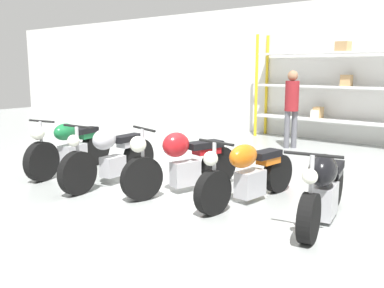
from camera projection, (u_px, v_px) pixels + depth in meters
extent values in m
plane|color=#9EA3A0|center=(175.00, 192.00, 6.57)|extent=(30.00, 30.00, 0.00)
cube|color=silver|center=(337.00, 71.00, 10.91)|extent=(30.00, 0.08, 3.60)
cylinder|color=gold|center=(256.00, 86.00, 11.76)|extent=(0.08, 0.08, 2.77)
cylinder|color=gold|center=(267.00, 85.00, 12.18)|extent=(0.08, 0.08, 2.77)
cube|color=silver|center=(348.00, 122.00, 10.53)|extent=(4.99, 0.55, 0.05)
cube|color=silver|center=(351.00, 87.00, 10.39)|extent=(4.99, 0.55, 0.05)
cube|color=silver|center=(353.00, 52.00, 10.24)|extent=(4.99, 0.55, 0.05)
cube|color=silver|center=(317.00, 114.00, 11.06)|extent=(0.23, 0.30, 0.21)
cube|color=tan|center=(346.00, 80.00, 10.52)|extent=(0.25, 0.20, 0.28)
cube|color=tan|center=(318.00, 113.00, 11.07)|extent=(0.21, 0.25, 0.29)
cube|color=tan|center=(343.00, 46.00, 10.29)|extent=(0.34, 0.30, 0.23)
cylinder|color=black|center=(42.00, 161.00, 7.18)|extent=(0.29, 0.69, 0.67)
cylinder|color=black|center=(96.00, 148.00, 8.38)|extent=(0.29, 0.69, 0.67)
cube|color=#ADADB2|center=(73.00, 155.00, 7.83)|extent=(0.37, 0.54, 0.41)
ellipsoid|color=#196B38|center=(65.00, 132.00, 7.60)|extent=(0.35, 0.53, 0.30)
cube|color=black|center=(85.00, 131.00, 8.07)|extent=(0.32, 0.57, 0.10)
cube|color=#196B38|center=(87.00, 135.00, 8.12)|extent=(0.26, 0.40, 0.12)
cylinder|color=#ADADB2|center=(41.00, 141.00, 7.14)|extent=(0.06, 0.06, 0.68)
sphere|color=silver|center=(38.00, 133.00, 7.05)|extent=(0.23, 0.23, 0.23)
cylinder|color=black|center=(42.00, 121.00, 7.10)|extent=(0.55, 0.15, 0.04)
cylinder|color=black|center=(78.00, 173.00, 6.40)|extent=(0.20, 0.67, 0.66)
cylinder|color=black|center=(139.00, 157.00, 7.52)|extent=(0.20, 0.67, 0.66)
cube|color=#ADADB2|center=(113.00, 166.00, 7.00)|extent=(0.28, 0.41, 0.32)
ellipsoid|color=#B7B7BF|center=(104.00, 139.00, 6.78)|extent=(0.33, 0.46, 0.33)
cube|color=black|center=(128.00, 138.00, 7.22)|extent=(0.29, 0.61, 0.10)
cube|color=#B7B7BF|center=(129.00, 143.00, 7.27)|extent=(0.24, 0.43, 0.12)
cylinder|color=#ADADB2|center=(78.00, 150.00, 6.35)|extent=(0.05, 0.05, 0.70)
sphere|color=silver|center=(73.00, 141.00, 6.27)|extent=(0.18, 0.18, 0.18)
cylinder|color=black|center=(78.00, 126.00, 6.31)|extent=(0.62, 0.10, 0.04)
cylinder|color=black|center=(142.00, 179.00, 6.12)|extent=(0.27, 0.65, 0.64)
cylinder|color=black|center=(219.00, 166.00, 6.93)|extent=(0.27, 0.65, 0.64)
cube|color=#ADADB2|center=(185.00, 173.00, 6.56)|extent=(0.32, 0.49, 0.38)
ellipsoid|color=#B2191E|center=(176.00, 145.00, 6.38)|extent=(0.41, 0.50, 0.37)
cube|color=black|center=(204.00, 145.00, 6.70)|extent=(0.40, 0.64, 0.10)
cube|color=#B2191E|center=(207.00, 150.00, 6.74)|extent=(0.32, 0.46, 0.12)
cylinder|color=#ADADB2|center=(143.00, 154.00, 6.07)|extent=(0.06, 0.06, 0.72)
sphere|color=silver|center=(138.00, 144.00, 6.00)|extent=(0.23, 0.23, 0.23)
cylinder|color=black|center=(144.00, 129.00, 6.02)|extent=(0.58, 0.18, 0.04)
cylinder|color=black|center=(213.00, 193.00, 5.53)|extent=(0.19, 0.60, 0.59)
cylinder|color=black|center=(278.00, 173.00, 6.54)|extent=(0.19, 0.60, 0.59)
cube|color=#ADADB2|center=(250.00, 183.00, 6.08)|extent=(0.29, 0.47, 0.37)
ellipsoid|color=orange|center=(243.00, 156.00, 5.89)|extent=(0.32, 0.53, 0.33)
cube|color=black|center=(266.00, 154.00, 6.26)|extent=(0.28, 0.54, 0.10)
cube|color=orange|center=(268.00, 160.00, 6.32)|extent=(0.23, 0.38, 0.12)
cylinder|color=#ADADB2|center=(214.00, 168.00, 5.49)|extent=(0.05, 0.05, 0.66)
sphere|color=silver|center=(211.00, 159.00, 5.42)|extent=(0.19, 0.19, 0.19)
cylinder|color=black|center=(216.00, 142.00, 5.45)|extent=(0.58, 0.09, 0.04)
cylinder|color=black|center=(309.00, 218.00, 4.64)|extent=(0.26, 0.58, 0.56)
cylinder|color=black|center=(334.00, 185.00, 5.95)|extent=(0.26, 0.58, 0.56)
cube|color=#ADADB2|center=(324.00, 200.00, 5.34)|extent=(0.36, 0.53, 0.41)
ellipsoid|color=black|center=(323.00, 170.00, 5.12)|extent=(0.43, 0.57, 0.39)
cube|color=black|center=(331.00, 166.00, 5.58)|extent=(0.36, 0.52, 0.10)
cube|color=black|center=(332.00, 171.00, 5.68)|extent=(0.30, 0.37, 0.12)
cylinder|color=#ADADB2|center=(311.00, 187.00, 4.59)|extent=(0.06, 0.06, 0.69)
sphere|color=silver|center=(310.00, 177.00, 4.51)|extent=(0.17, 0.17, 0.17)
cylinder|color=black|center=(313.00, 155.00, 4.56)|extent=(0.63, 0.17, 0.04)
cylinder|color=#595960|center=(294.00, 129.00, 10.13)|extent=(0.13, 0.13, 0.88)
cylinder|color=#595960|center=(287.00, 130.00, 10.11)|extent=(0.13, 0.13, 0.88)
cylinder|color=maroon|center=(292.00, 96.00, 9.98)|extent=(0.45, 0.45, 0.70)
sphere|color=#9E7051|center=(293.00, 76.00, 9.90)|extent=(0.24, 0.24, 0.24)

